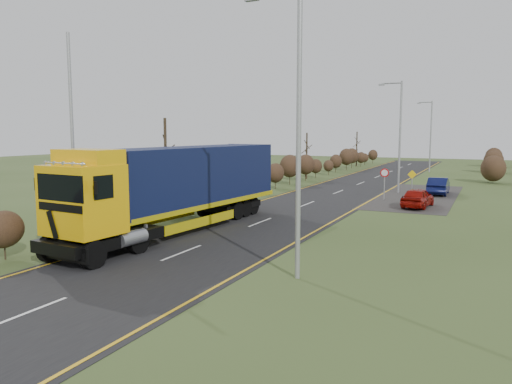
{
  "coord_description": "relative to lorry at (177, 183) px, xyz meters",
  "views": [
    {
      "loc": [
        11.93,
        -21.62,
        5.24
      ],
      "look_at": [
        0.62,
        2.15,
        2.02
      ],
      "focal_mm": 35.0,
      "sensor_mm": 36.0,
      "label": 1
    }
  ],
  "objects": [
    {
      "name": "lane_markings",
      "position": [
        2.79,
        9.87,
        -2.53
      ],
      "size": [
        7.52,
        116.0,
        0.01
      ],
      "color": "gold",
      "rests_on": "road"
    },
    {
      "name": "road",
      "position": [
        2.79,
        10.18,
        -2.55
      ],
      "size": [
        8.0,
        120.0,
        0.02
      ],
      "primitive_type": "cube",
      "color": "black",
      "rests_on": "ground"
    },
    {
      "name": "speed_sign",
      "position": [
        7.27,
        17.15,
        -0.88
      ],
      "size": [
        0.66,
        0.1,
        2.4
      ],
      "color": "#9D9FA2",
      "rests_on": "ground"
    },
    {
      "name": "car_blue_sedan",
      "position": [
        10.74,
        22.18,
        -1.86
      ],
      "size": [
        1.53,
        4.3,
        1.41
      ],
      "primitive_type": "imported",
      "rotation": [
        0.0,
        0.0,
        3.15
      ],
      "color": "#090E36",
      "rests_on": "ground"
    },
    {
      "name": "streetlight_far",
      "position": [
        7.28,
        45.76,
        2.41
      ],
      "size": [
        1.92,
        0.18,
        9.03
      ],
      "color": "#9D9FA2",
      "rests_on": "ground"
    },
    {
      "name": "left_pole",
      "position": [
        -3.52,
        -3.57,
        2.35
      ],
      "size": [
        0.16,
        0.16,
        9.83
      ],
      "primitive_type": "cylinder",
      "color": "#9D9FA2",
      "rests_on": "ground"
    },
    {
      "name": "warning_board",
      "position": [
        8.59,
        22.25,
        -1.36
      ],
      "size": [
        0.75,
        0.11,
        1.97
      ],
      "color": "#9D9FA2",
      "rests_on": "ground"
    },
    {
      "name": "hedgerow",
      "position": [
        -3.2,
        8.07,
        -0.94
      ],
      "size": [
        2.24,
        102.04,
        6.05
      ],
      "color": "black",
      "rests_on": "ground"
    },
    {
      "name": "lorry",
      "position": [
        0.0,
        0.0,
        0.0
      ],
      "size": [
        3.83,
        16.39,
        4.52
      ],
      "rotation": [
        0.0,
        0.0,
        -0.09
      ],
      "color": "black",
      "rests_on": "ground"
    },
    {
      "name": "streetlight_mid",
      "position": [
        7.42,
        21.85,
        2.62
      ],
      "size": [
        1.99,
        0.19,
        9.39
      ],
      "color": "#9D9FA2",
      "rests_on": "ground"
    },
    {
      "name": "streetlight_near",
      "position": [
        8.45,
        -5.12,
        3.05
      ],
      "size": [
        2.14,
        0.2,
        10.13
      ],
      "color": "#9D9FA2",
      "rests_on": "ground"
    },
    {
      "name": "layby",
      "position": [
        9.29,
        20.18,
        -2.55
      ],
      "size": [
        6.0,
        18.0,
        0.02
      ],
      "primitive_type": "cube",
      "color": "#2B2826",
      "rests_on": "ground"
    },
    {
      "name": "car_red_hatchback",
      "position": [
        10.16,
        14.04,
        -1.88
      ],
      "size": [
        2.0,
        4.12,
        1.36
      ],
      "primitive_type": "imported",
      "rotation": [
        0.0,
        0.0,
        3.04
      ],
      "color": "maroon",
      "rests_on": "ground"
    },
    {
      "name": "ground",
      "position": [
        2.79,
        0.18,
        -2.56
      ],
      "size": [
        160.0,
        160.0,
        0.0
      ],
      "primitive_type": "plane",
      "color": "#35481E",
      "rests_on": "ground"
    }
  ]
}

